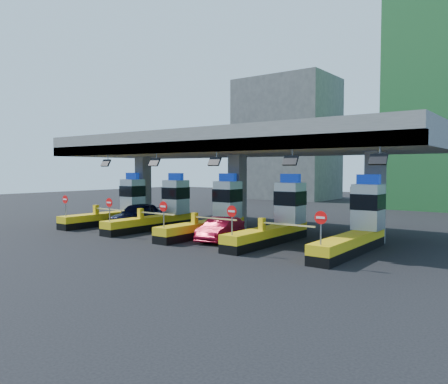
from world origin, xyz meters
The scene contains 10 objects.
ground centered at (0.00, 0.00, 0.00)m, with size 120.00×120.00×0.00m, color black.
toll_canopy centered at (0.00, 2.87, 6.13)m, with size 28.00×12.09×7.00m.
toll_lane_far_left centered at (-10.00, 0.28, 1.40)m, with size 4.43×8.00×4.16m.
toll_lane_left centered at (-5.00, 0.28, 1.40)m, with size 4.43×8.00×4.16m.
toll_lane_center centered at (0.00, 0.28, 1.40)m, with size 4.43×8.00×4.16m.
toll_lane_right centered at (5.00, 0.28, 1.40)m, with size 4.43×8.00×4.16m.
toll_lane_far_right centered at (10.00, 0.28, 1.40)m, with size 4.43×8.00×4.16m.
bg_building_concrete centered at (-14.00, 36.00, 9.00)m, with size 14.00×10.00×18.00m, color #4C4C49.
van centered at (-7.30, -0.08, 0.92)m, with size 2.17×5.39×1.84m, color black.
red_car centered at (1.93, -1.55, 0.72)m, with size 1.53×4.39×1.45m, color #A50C25.
Camera 1 is at (18.31, -23.09, 4.45)m, focal length 35.00 mm.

